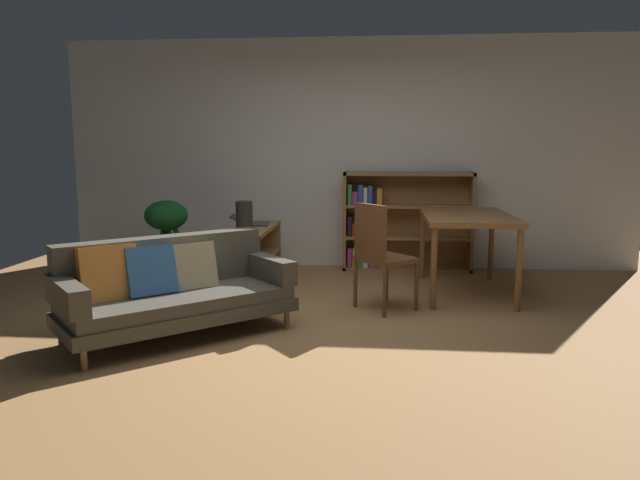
{
  "coord_description": "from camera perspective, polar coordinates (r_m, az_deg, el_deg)",
  "views": [
    {
      "loc": [
        0.33,
        -4.5,
        1.45
      ],
      "look_at": [
        -0.16,
        0.75,
        0.62
      ],
      "focal_mm": 33.48,
      "sensor_mm": 36.0,
      "label": 1
    }
  ],
  "objects": [
    {
      "name": "dining_chair_near",
      "position": [
        5.27,
        5.71,
        -1.09
      ],
      "size": [
        0.59,
        0.6,
        0.96
      ],
      "color": "brown",
      "rests_on": "ground_plane"
    },
    {
      "name": "bookshelf",
      "position": [
        7.08,
        7.48,
        1.74
      ],
      "size": [
        1.5,
        0.32,
        1.15
      ],
      "color": "olive",
      "rests_on": "ground_plane"
    },
    {
      "name": "desk_speaker",
      "position": [
        6.06,
        -7.26,
        2.31
      ],
      "size": [
        0.17,
        0.17,
        0.3
      ],
      "color": "#2D2823",
      "rests_on": "media_console"
    },
    {
      "name": "back_wall_panel",
      "position": [
        7.21,
        2.74,
        8.18
      ],
      "size": [
        6.8,
        0.1,
        2.7
      ],
      "primitive_type": "cube",
      "color": "silver",
      "rests_on": "ground_plane"
    },
    {
      "name": "fabric_couch",
      "position": [
        4.75,
        -14.12,
        -4.4
      ],
      "size": [
        1.79,
        1.7,
        0.74
      ],
      "color": "olive",
      "rests_on": "ground_plane"
    },
    {
      "name": "ground_plane",
      "position": [
        4.74,
        1.08,
        -8.82
      ],
      "size": [
        8.16,
        8.16,
        0.0
      ],
      "primitive_type": "plane",
      "color": "#9E7042"
    },
    {
      "name": "open_laptop",
      "position": [
        6.52,
        -6.53,
        1.7
      ],
      "size": [
        0.44,
        0.37,
        0.11
      ],
      "color": "#333338",
      "rests_on": "media_console"
    },
    {
      "name": "potted_floor_plant",
      "position": [
        6.78,
        -14.43,
        1.02
      ],
      "size": [
        0.54,
        0.47,
        0.86
      ],
      "color": "#9E9389",
      "rests_on": "ground_plane"
    },
    {
      "name": "media_console",
      "position": [
        6.34,
        -6.3,
        -1.54
      ],
      "size": [
        0.36,
        1.27,
        0.6
      ],
      "color": "olive",
      "rests_on": "ground_plane"
    },
    {
      "name": "dining_table",
      "position": [
        6.02,
        13.84,
        1.68
      ],
      "size": [
        0.84,
        1.39,
        0.79
      ],
      "color": "brown",
      "rests_on": "ground_plane"
    }
  ]
}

